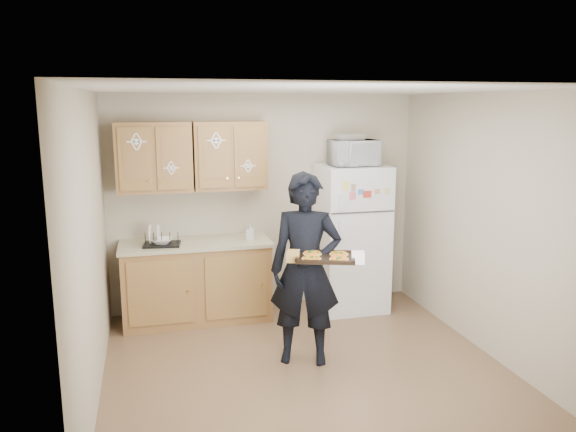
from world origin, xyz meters
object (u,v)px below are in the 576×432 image
Objects in this scene: refrigerator at (351,238)px; person at (305,269)px; microwave at (354,153)px; dish_rack at (162,238)px; baking_tray at (325,258)px.

person is at bearing -126.26° from refrigerator.
dish_rack is at bearing 176.36° from microwave.
person is 0.35m from baking_tray.
person is at bearing -44.32° from dish_rack.
baking_tray is 2.02m from dish_rack.
refrigerator is at bearing 0.56° from dish_rack.
refrigerator is 1.00m from microwave.
dish_rack is (-1.35, 1.50, -0.10)m from baking_tray.
refrigerator is 4.45× the size of dish_rack.
refrigerator is at bearing 80.91° from baking_tray.
person is 1.77m from microwave.
baking_tray reaches higher than dish_rack.
dish_rack is at bearing 154.65° from person.
person reaches higher than baking_tray.
refrigerator is 1.54m from person.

